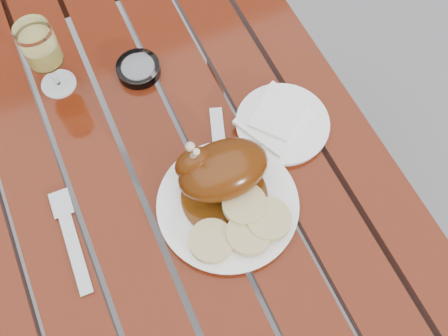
# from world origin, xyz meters

# --- Properties ---
(ground) EXTENTS (60.00, 60.00, 0.00)m
(ground) POSITION_xyz_m (0.00, 0.00, 0.00)
(ground) COLOR slate
(ground) RESTS_ON ground
(table) EXTENTS (0.80, 1.20, 0.75)m
(table) POSITION_xyz_m (0.00, 0.00, 0.38)
(table) COLOR #601B0B
(table) RESTS_ON ground
(dinner_plate) EXTENTS (0.27, 0.27, 0.02)m
(dinner_plate) POSITION_xyz_m (0.08, -0.14, 0.76)
(dinner_plate) COLOR white
(dinner_plate) RESTS_ON table
(roast_duck) EXTENTS (0.17, 0.16, 0.12)m
(roast_duck) POSITION_xyz_m (0.08, -0.09, 0.81)
(roast_duck) COLOR #4F2609
(roast_duck) RESTS_ON dinner_plate
(bread_dumplings) EXTENTS (0.18, 0.13, 0.03)m
(bread_dumplings) POSITION_xyz_m (0.08, -0.19, 0.78)
(bread_dumplings) COLOR tan
(bread_dumplings) RESTS_ON dinner_plate
(wine_glass) EXTENTS (0.09, 0.09, 0.17)m
(wine_glass) POSITION_xyz_m (-0.13, 0.25, 0.83)
(wine_glass) COLOR #EBDE6B
(wine_glass) RESTS_ON table
(side_plate) EXTENTS (0.21, 0.21, 0.01)m
(side_plate) POSITION_xyz_m (0.24, -0.03, 0.76)
(side_plate) COLOR white
(side_plate) RESTS_ON table
(napkin) EXTENTS (0.16, 0.16, 0.01)m
(napkin) POSITION_xyz_m (0.23, -0.02, 0.77)
(napkin) COLOR white
(napkin) RESTS_ON side_plate
(ashtray) EXTENTS (0.09, 0.09, 0.02)m
(ashtray) POSITION_xyz_m (0.03, 0.21, 0.76)
(ashtray) COLOR #B2B7BC
(ashtray) RESTS_ON table
(fork) EXTENTS (0.03, 0.18, 0.01)m
(fork) POSITION_xyz_m (-0.20, -0.09, 0.75)
(fork) COLOR gray
(fork) RESTS_ON table
(knife) EXTENTS (0.08, 0.18, 0.01)m
(knife) POSITION_xyz_m (0.10, -0.06, 0.75)
(knife) COLOR gray
(knife) RESTS_ON table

